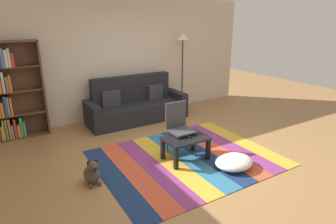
% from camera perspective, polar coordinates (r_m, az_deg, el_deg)
% --- Properties ---
extents(ground_plane, '(14.00, 14.00, 0.00)m').
position_cam_1_polar(ground_plane, '(4.93, 2.65, -8.55)').
color(ground_plane, '#9E7042').
extents(back_wall, '(6.80, 0.10, 2.70)m').
position_cam_1_polar(back_wall, '(6.73, -9.54, 10.56)').
color(back_wall, beige).
rests_on(back_wall, ground_plane).
extents(rug, '(2.87, 2.29, 0.01)m').
position_cam_1_polar(rug, '(4.81, 3.75, -9.25)').
color(rug, navy).
rests_on(rug, ground_plane).
extents(couch, '(2.26, 0.80, 1.00)m').
position_cam_1_polar(couch, '(6.51, -6.47, 1.28)').
color(couch, black).
rests_on(couch, ground_plane).
extents(bookshelf, '(0.90, 0.28, 1.86)m').
position_cam_1_polar(bookshelf, '(6.10, -28.97, 3.24)').
color(bookshelf, brown).
rests_on(bookshelf, ground_plane).
extents(coffee_table, '(0.71, 0.48, 0.39)m').
position_cam_1_polar(coffee_table, '(4.63, 3.58, -5.99)').
color(coffee_table, black).
rests_on(coffee_table, rug).
extents(pouf, '(0.63, 0.52, 0.19)m').
position_cam_1_polar(pouf, '(4.58, 13.19, -9.81)').
color(pouf, white).
rests_on(pouf, rug).
extents(dog, '(0.22, 0.35, 0.40)m').
position_cam_1_polar(dog, '(4.20, -15.11, -11.85)').
color(dog, '#473D33').
rests_on(dog, ground_plane).
extents(standing_lamp, '(0.32, 0.32, 1.89)m').
position_cam_1_polar(standing_lamp, '(7.13, 2.99, 13.07)').
color(standing_lamp, black).
rests_on(standing_lamp, ground_plane).
extents(tv_remote, '(0.06, 0.15, 0.02)m').
position_cam_1_polar(tv_remote, '(4.61, 3.95, -4.97)').
color(tv_remote, black).
rests_on(tv_remote, coffee_table).
extents(folding_chair, '(0.40, 0.40, 0.90)m').
position_cam_1_polar(folding_chair, '(4.78, 2.17, -2.44)').
color(folding_chair, '#38383D').
rests_on(folding_chair, ground_plane).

